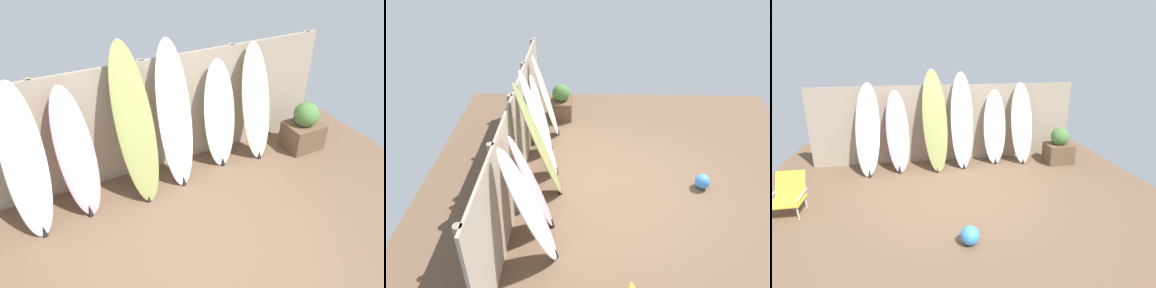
# 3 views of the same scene
# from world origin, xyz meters

# --- Properties ---
(ground) EXTENTS (7.68, 7.68, 0.00)m
(ground) POSITION_xyz_m (0.00, 0.00, 0.00)
(ground) COLOR brown
(fence_back) EXTENTS (6.08, 0.11, 1.80)m
(fence_back) POSITION_xyz_m (-0.00, 2.01, 0.90)
(fence_back) COLOR gray
(fence_back) RESTS_ON ground
(surfboard_white_0) EXTENTS (0.57, 0.79, 1.91)m
(surfboard_white_0) POSITION_xyz_m (-1.72, 1.55, 0.95)
(surfboard_white_0) COLOR white
(surfboard_white_0) RESTS_ON ground
(surfboard_pink_1) EXTENTS (0.55, 0.68, 1.74)m
(surfboard_pink_1) POSITION_xyz_m (-1.11, 1.60, 0.86)
(surfboard_pink_1) COLOR pink
(surfboard_pink_1) RESTS_ON ground
(surfboard_olive_2) EXTENTS (0.60, 0.79, 2.17)m
(surfboard_olive_2) POSITION_xyz_m (-0.30, 1.57, 1.08)
(surfboard_olive_2) COLOR olive
(surfboard_olive_2) RESTS_ON ground
(surfboard_white_3) EXTENTS (0.53, 0.66, 2.10)m
(surfboard_white_3) POSITION_xyz_m (0.31, 1.63, 1.04)
(surfboard_white_3) COLOR white
(surfboard_white_3) RESTS_ON ground
(surfboard_white_4) EXTENTS (0.54, 0.43, 1.69)m
(surfboard_white_4) POSITION_xyz_m (1.08, 1.69, 0.83)
(surfboard_white_4) COLOR white
(surfboard_white_4) RESTS_ON ground
(surfboard_cream_5) EXTENTS (0.51, 0.55, 1.85)m
(surfboard_cream_5) POSITION_xyz_m (1.72, 1.66, 0.91)
(surfboard_cream_5) COLOR beige
(surfboard_cream_5) RESTS_ON ground
(planter_box) EXTENTS (0.60, 0.50, 0.84)m
(planter_box) POSITION_xyz_m (2.58, 1.39, 0.37)
(planter_box) COLOR brown
(planter_box) RESTS_ON ground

